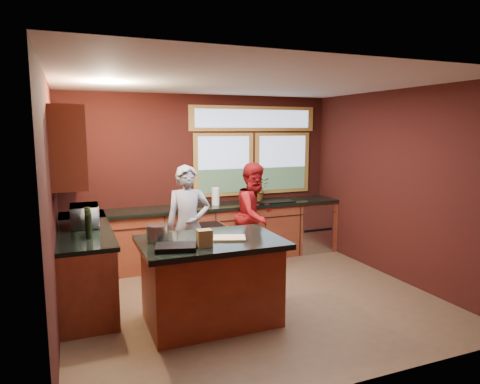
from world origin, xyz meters
TOP-DOWN VIEW (x-y plane):
  - floor at (0.00, 0.00)m, footprint 4.50×4.50m
  - room_shell at (-0.60, 0.32)m, footprint 4.52×4.02m
  - back_counter at (0.20, 1.70)m, footprint 4.50×0.64m
  - left_counter at (-1.95, 0.85)m, footprint 0.64×2.30m
  - island at (-0.67, -0.40)m, footprint 1.55×1.05m
  - person_grey at (-0.60, 0.81)m, footprint 0.67×0.51m
  - person_red at (0.60, 1.25)m, footprint 0.99×0.92m
  - microwave at (-1.92, 0.85)m, footprint 0.35×0.50m
  - potted_plant at (0.87, 1.75)m, footprint 0.37×0.32m
  - paper_towel at (0.10, 1.70)m, footprint 0.12×0.12m
  - cutting_board at (-0.47, -0.45)m, footprint 0.41×0.35m
  - stock_pot at (-1.22, -0.25)m, footprint 0.24×0.24m
  - paper_bag at (-0.82, -0.65)m, footprint 0.15×0.12m
  - black_tray at (-1.12, -0.65)m, footprint 0.46×0.37m

SIDE VIEW (x-z plane):
  - floor at x=0.00m, z-range 0.00..0.00m
  - back_counter at x=0.20m, z-range 0.00..0.93m
  - left_counter at x=-1.95m, z-range 0.00..0.93m
  - island at x=-0.67m, z-range 0.01..0.95m
  - person_red at x=0.60m, z-range 0.00..1.63m
  - person_grey at x=-0.60m, z-range 0.00..1.67m
  - cutting_board at x=-0.47m, z-range 0.94..0.96m
  - black_tray at x=-1.12m, z-range 0.94..0.99m
  - stock_pot at x=-1.22m, z-range 0.94..1.12m
  - paper_bag at x=-0.82m, z-range 0.94..1.12m
  - microwave at x=-1.92m, z-range 0.93..1.21m
  - paper_towel at x=0.10m, z-range 0.93..1.21m
  - potted_plant at x=0.87m, z-range 0.93..1.34m
  - room_shell at x=-0.60m, z-range 0.44..3.15m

